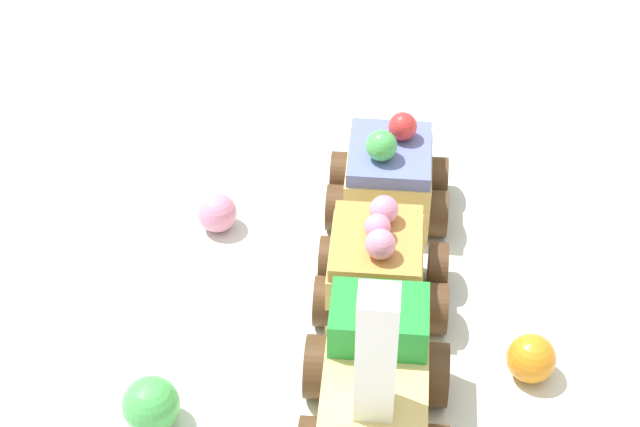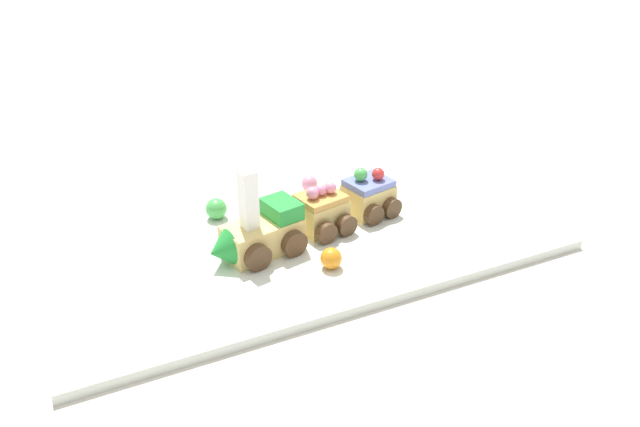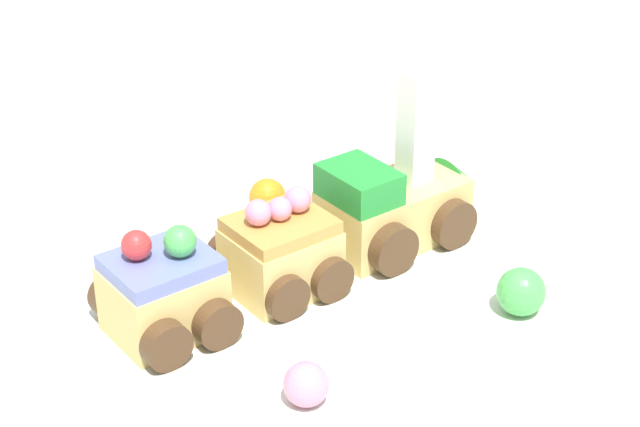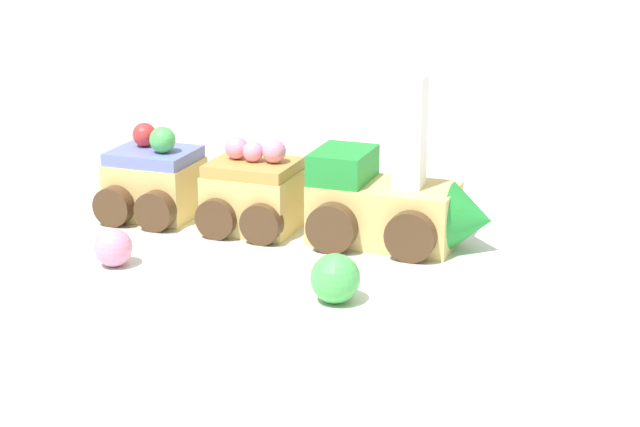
{
  "view_description": "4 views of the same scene",
  "coord_description": "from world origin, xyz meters",
  "px_view_note": "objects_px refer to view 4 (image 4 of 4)",
  "views": [
    {
      "loc": [
        0.39,
        0.1,
        0.44
      ],
      "look_at": [
        -0.02,
        -0.03,
        0.08
      ],
      "focal_mm": 60.0,
      "sensor_mm": 36.0,
      "label": 1
    },
    {
      "loc": [
        0.28,
        0.65,
        0.42
      ],
      "look_at": [
        -0.03,
        -0.0,
        0.03
      ],
      "focal_mm": 35.0,
      "sensor_mm": 36.0,
      "label": 2
    },
    {
      "loc": [
        -0.24,
        -0.51,
        0.37
      ],
      "look_at": [
        -0.01,
        -0.01,
        0.07
      ],
      "focal_mm": 60.0,
      "sensor_mm": 36.0,
      "label": 3
    },
    {
      "loc": [
        0.38,
        -0.57,
        0.25
      ],
      "look_at": [
        0.02,
        0.0,
        0.03
      ],
      "focal_mm": 60.0,
      "sensor_mm": 36.0,
      "label": 4
    }
  ],
  "objects_px": {
    "cake_car_blueberry": "(155,183)",
    "gumball_pink": "(113,248)",
    "gumball_green": "(335,278)",
    "cake_car_caramel": "(257,194)",
    "gumball_orange": "(357,186)",
    "cake_train_locomotive": "(395,205)"
  },
  "relations": [
    {
      "from": "cake_car_blueberry",
      "to": "gumball_pink",
      "type": "height_order",
      "value": "cake_car_blueberry"
    },
    {
      "from": "cake_car_caramel",
      "to": "gumball_green",
      "type": "bearing_deg",
      "value": -48.93
    },
    {
      "from": "cake_car_blueberry",
      "to": "gumball_orange",
      "type": "bearing_deg",
      "value": 32.23
    },
    {
      "from": "gumball_orange",
      "to": "gumball_green",
      "type": "bearing_deg",
      "value": -63.64
    },
    {
      "from": "cake_train_locomotive",
      "to": "cake_car_caramel",
      "type": "height_order",
      "value": "cake_train_locomotive"
    },
    {
      "from": "cake_car_blueberry",
      "to": "gumball_green",
      "type": "distance_m",
      "value": 0.21
    },
    {
      "from": "gumball_pink",
      "to": "gumball_orange",
      "type": "bearing_deg",
      "value": 72.74
    },
    {
      "from": "gumball_orange",
      "to": "gumball_pink",
      "type": "bearing_deg",
      "value": -107.26
    },
    {
      "from": "cake_train_locomotive",
      "to": "cake_car_caramel",
      "type": "bearing_deg",
      "value": -179.97
    },
    {
      "from": "cake_car_caramel",
      "to": "gumball_pink",
      "type": "bearing_deg",
      "value": -118.09
    },
    {
      "from": "cake_car_caramel",
      "to": "gumball_pink",
      "type": "relative_size",
      "value": 3.45
    },
    {
      "from": "gumball_green",
      "to": "gumball_pink",
      "type": "distance_m",
      "value": 0.15
    },
    {
      "from": "cake_car_caramel",
      "to": "gumball_orange",
      "type": "height_order",
      "value": "cake_car_caramel"
    },
    {
      "from": "cake_car_caramel",
      "to": "cake_car_blueberry",
      "type": "relative_size",
      "value": 1.0
    },
    {
      "from": "cake_car_blueberry",
      "to": "cake_train_locomotive",
      "type": "bearing_deg",
      "value": -0.0
    },
    {
      "from": "cake_car_blueberry",
      "to": "gumball_green",
      "type": "height_order",
      "value": "cake_car_blueberry"
    },
    {
      "from": "gumball_orange",
      "to": "cake_car_blueberry",
      "type": "bearing_deg",
      "value": -135.87
    },
    {
      "from": "cake_train_locomotive",
      "to": "cake_car_blueberry",
      "type": "xyz_separation_m",
      "value": [
        -0.17,
        -0.04,
        -0.0
      ]
    },
    {
      "from": "gumball_orange",
      "to": "gumball_pink",
      "type": "height_order",
      "value": "gumball_orange"
    },
    {
      "from": "cake_car_caramel",
      "to": "gumball_green",
      "type": "relative_size",
      "value": 2.88
    },
    {
      "from": "cake_car_caramel",
      "to": "gumball_pink",
      "type": "height_order",
      "value": "cake_car_caramel"
    },
    {
      "from": "cake_car_blueberry",
      "to": "gumball_pink",
      "type": "bearing_deg",
      "value": -76.15
    }
  ]
}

